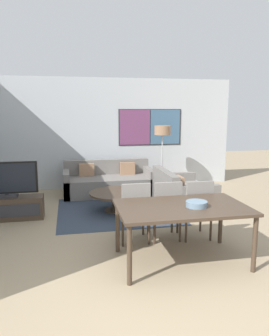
% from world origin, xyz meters
% --- Properties ---
extents(ground_plane, '(24.00, 24.00, 0.00)m').
position_xyz_m(ground_plane, '(0.00, 0.00, 0.00)').
color(ground_plane, '#9E896B').
extents(wall_back, '(6.61, 0.09, 2.80)m').
position_xyz_m(wall_back, '(0.05, 5.59, 1.41)').
color(wall_back, silver).
rests_on(wall_back, ground_plane).
extents(area_rug, '(2.32, 2.20, 0.01)m').
position_xyz_m(area_rug, '(-0.10, 3.41, 0.00)').
color(area_rug, '#333D4C').
rests_on(area_rug, ground_plane).
extents(tv_console, '(1.26, 0.41, 0.42)m').
position_xyz_m(tv_console, '(-2.13, 3.32, 0.21)').
color(tv_console, '#423326').
rests_on(tv_console, ground_plane).
extents(television, '(1.10, 0.20, 0.66)m').
position_xyz_m(television, '(-2.13, 3.32, 0.74)').
color(television, '#2D2D33').
rests_on(television, tv_console).
extents(sofa_main, '(2.10, 0.97, 0.78)m').
position_xyz_m(sofa_main, '(-0.10, 4.86, 0.26)').
color(sofa_main, slate).
rests_on(sofa_main, ground_plane).
extents(sofa_side, '(0.97, 1.42, 0.78)m').
position_xyz_m(sofa_side, '(1.22, 3.42, 0.27)').
color(sofa_side, slate).
rests_on(sofa_side, ground_plane).
extents(coffee_table, '(1.09, 1.09, 0.39)m').
position_xyz_m(coffee_table, '(-0.10, 3.41, 0.29)').
color(coffee_table, '#423326').
rests_on(coffee_table, ground_plane).
extents(dining_table, '(1.69, 1.04, 0.76)m').
position_xyz_m(dining_table, '(0.42, 1.06, 0.69)').
color(dining_table, '#423326').
rests_on(dining_table, ground_plane).
extents(dining_chair_left, '(0.46, 0.46, 0.94)m').
position_xyz_m(dining_chair_left, '(-0.07, 1.79, 0.52)').
color(dining_chair_left, gray).
rests_on(dining_chair_left, ground_plane).
extents(dining_chair_centre, '(0.46, 0.46, 0.94)m').
position_xyz_m(dining_chair_centre, '(0.42, 1.79, 0.52)').
color(dining_chair_centre, gray).
rests_on(dining_chair_centre, ground_plane).
extents(dining_chair_right, '(0.46, 0.46, 0.94)m').
position_xyz_m(dining_chair_right, '(0.90, 1.75, 0.52)').
color(dining_chair_right, gray).
rests_on(dining_chair_right, ground_plane).
extents(fruit_bowl, '(0.28, 0.28, 0.07)m').
position_xyz_m(fruit_bowl, '(0.59, 0.99, 0.80)').
color(fruit_bowl, slate).
rests_on(fruit_bowl, dining_table).
extents(floor_lamp, '(0.39, 0.39, 1.62)m').
position_xyz_m(floor_lamp, '(1.25, 4.85, 1.41)').
color(floor_lamp, '#2D2D33').
rests_on(floor_lamp, ground_plane).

